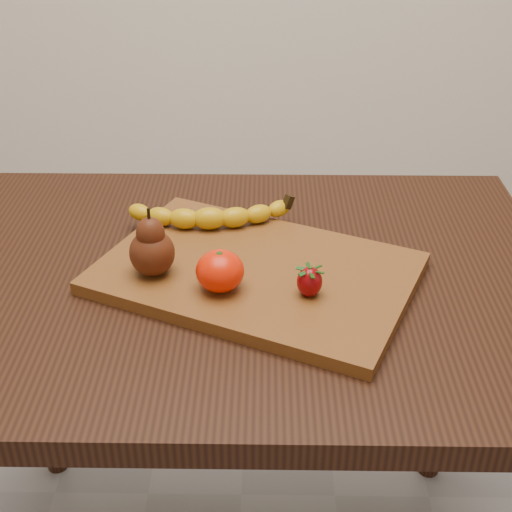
{
  "coord_description": "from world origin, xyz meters",
  "views": [
    {
      "loc": [
        0.05,
        -0.91,
        1.34
      ],
      "look_at": [
        0.04,
        -0.02,
        0.8
      ],
      "focal_mm": 50.0,
      "sensor_mm": 36.0,
      "label": 1
    }
  ],
  "objects_px": {
    "cutting_board": "(256,273)",
    "mandarin": "(220,271)",
    "pear": "(151,242)",
    "table": "(232,324)"
  },
  "relations": [
    {
      "from": "cutting_board",
      "to": "table",
      "type": "bearing_deg",
      "value": 177.98
    },
    {
      "from": "table",
      "to": "cutting_board",
      "type": "xyz_separation_m",
      "value": [
        0.04,
        -0.02,
        0.11
      ]
    },
    {
      "from": "mandarin",
      "to": "cutting_board",
      "type": "bearing_deg",
      "value": 48.11
    },
    {
      "from": "table",
      "to": "pear",
      "type": "relative_size",
      "value": 9.71
    },
    {
      "from": "pear",
      "to": "mandarin",
      "type": "height_order",
      "value": "pear"
    },
    {
      "from": "cutting_board",
      "to": "mandarin",
      "type": "bearing_deg",
      "value": -107.83
    },
    {
      "from": "table",
      "to": "mandarin",
      "type": "height_order",
      "value": "mandarin"
    },
    {
      "from": "pear",
      "to": "mandarin",
      "type": "distance_m",
      "value": 0.11
    },
    {
      "from": "pear",
      "to": "mandarin",
      "type": "xyz_separation_m",
      "value": [
        0.1,
        -0.04,
        -0.02
      ]
    },
    {
      "from": "table",
      "to": "cutting_board",
      "type": "height_order",
      "value": "cutting_board"
    }
  ]
}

